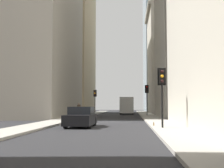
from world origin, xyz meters
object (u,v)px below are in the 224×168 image
traffic_light_foreground (162,83)px  pedestrian (79,109)px  delivery_truck (127,106)px  traffic_light_far_junction (95,96)px  sedan_black (81,117)px  discarded_bottle (154,124)px  traffic_light_midblock (147,93)px

traffic_light_foreground → pedestrian: (21.51, 9.08, -1.83)m
delivery_truck → traffic_light_far_junction: size_ratio=1.66×
sedan_black → discarded_bottle: (-0.44, -5.04, -0.42)m
traffic_light_midblock → traffic_light_far_junction: traffic_light_midblock is taller
pedestrian → discarded_bottle: (-19.90, -8.66, -0.80)m
traffic_light_foreground → pedestrian: size_ratio=2.24×
sedan_black → traffic_light_far_junction: traffic_light_far_junction is taller
discarded_bottle → traffic_light_midblock: bearing=-1.8°
traffic_light_far_junction → traffic_light_foreground: bearing=-165.1°
traffic_light_foreground → traffic_light_far_junction: traffic_light_far_junction is taller
traffic_light_midblock → pedestrian: 9.57m
traffic_light_foreground → pedestrian: 23.41m
delivery_truck → discarded_bottle: bearing=-175.8°
sedan_black → traffic_light_foreground: traffic_light_foreground is taller
sedan_black → pedestrian: 19.81m
delivery_truck → sedan_black: bearing=174.7°
delivery_truck → traffic_light_foreground: traffic_light_foreground is taller
traffic_light_foreground → discarded_bottle: 3.11m
traffic_light_foreground → pedestrian: traffic_light_foreground is taller
sedan_black → traffic_light_foreground: (-2.04, -5.45, 2.22)m
pedestrian → delivery_truck: bearing=-31.6°
traffic_light_far_junction → discarded_bottle: (-27.94, -7.44, -2.75)m
delivery_truck → traffic_light_midblock: traffic_light_midblock is taller
traffic_light_far_junction → discarded_bottle: bearing=-165.1°
traffic_light_foreground → sedan_black: bearing=69.5°
sedan_black → traffic_light_foreground: size_ratio=1.15×
traffic_light_midblock → discarded_bottle: traffic_light_midblock is taller
traffic_light_midblock → sedan_black: bearing=164.1°
traffic_light_foreground → traffic_light_midblock: 21.99m
traffic_light_far_junction → pedestrian: size_ratio=2.33×
pedestrian → traffic_light_midblock: bearing=-87.0°
traffic_light_foreground → delivery_truck: bearing=4.7°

